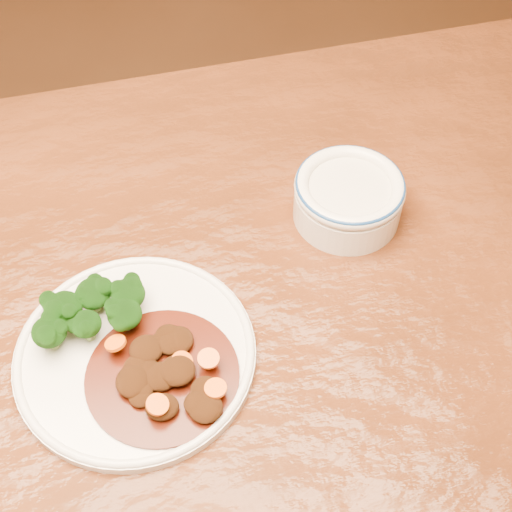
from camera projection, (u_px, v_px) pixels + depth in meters
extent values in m
cube|color=#55250F|center=(96.00, 344.00, 0.83)|extent=(1.60, 1.07, 0.04)
cylinder|color=#402710|center=(444.00, 208.00, 1.46)|extent=(0.06, 0.06, 0.71)
cylinder|color=silver|center=(136.00, 355.00, 0.79)|extent=(0.27, 0.27, 0.01)
torus|color=silver|center=(135.00, 352.00, 0.79)|extent=(0.27, 0.27, 0.01)
cylinder|color=#7E9F52|center=(131.00, 304.00, 0.82)|extent=(0.01, 0.01, 0.02)
ellipsoid|color=black|center=(128.00, 294.00, 0.80)|extent=(0.04, 0.04, 0.03)
cylinder|color=#7E9F52|center=(127.00, 324.00, 0.80)|extent=(0.01, 0.01, 0.02)
ellipsoid|color=black|center=(125.00, 314.00, 0.78)|extent=(0.04, 0.04, 0.03)
cylinder|color=#7E9F52|center=(53.00, 342.00, 0.79)|extent=(0.01, 0.01, 0.02)
ellipsoid|color=black|center=(49.00, 332.00, 0.77)|extent=(0.04, 0.04, 0.03)
cylinder|color=#7E9F52|center=(96.00, 304.00, 0.82)|extent=(0.01, 0.01, 0.02)
ellipsoid|color=black|center=(93.00, 293.00, 0.80)|extent=(0.04, 0.04, 0.03)
cylinder|color=#7E9F52|center=(89.00, 333.00, 0.79)|extent=(0.01, 0.01, 0.02)
ellipsoid|color=black|center=(86.00, 324.00, 0.78)|extent=(0.03, 0.03, 0.03)
cylinder|color=#7E9F52|center=(68.00, 318.00, 0.80)|extent=(0.01, 0.01, 0.02)
ellipsoid|color=black|center=(64.00, 307.00, 0.79)|extent=(0.04, 0.04, 0.03)
cylinder|color=#411106|center=(162.00, 376.00, 0.77)|extent=(0.17, 0.17, 0.00)
ellipsoid|color=black|center=(205.00, 407.00, 0.73)|extent=(0.04, 0.04, 0.02)
ellipsoid|color=black|center=(159.00, 341.00, 0.78)|extent=(0.02, 0.02, 0.01)
ellipsoid|color=black|center=(197.00, 403.00, 0.73)|extent=(0.03, 0.03, 0.01)
ellipsoid|color=black|center=(149.00, 371.00, 0.76)|extent=(0.03, 0.03, 0.01)
ellipsoid|color=black|center=(170.00, 343.00, 0.78)|extent=(0.03, 0.03, 0.01)
ellipsoid|color=black|center=(178.00, 340.00, 0.78)|extent=(0.03, 0.04, 0.02)
ellipsoid|color=black|center=(177.00, 371.00, 0.75)|extent=(0.04, 0.04, 0.02)
ellipsoid|color=black|center=(177.00, 367.00, 0.76)|extent=(0.03, 0.03, 0.02)
ellipsoid|color=black|center=(146.00, 350.00, 0.78)|extent=(0.04, 0.04, 0.02)
ellipsoid|color=black|center=(161.00, 376.00, 0.76)|extent=(0.04, 0.03, 0.02)
ellipsoid|color=black|center=(137.00, 368.00, 0.76)|extent=(0.03, 0.03, 0.02)
ellipsoid|color=black|center=(133.00, 381.00, 0.75)|extent=(0.04, 0.04, 0.02)
ellipsoid|color=black|center=(168.00, 333.00, 0.79)|extent=(0.03, 0.02, 0.01)
ellipsoid|color=black|center=(162.00, 407.00, 0.73)|extent=(0.04, 0.03, 0.02)
ellipsoid|color=black|center=(205.00, 389.00, 0.75)|extent=(0.03, 0.03, 0.02)
ellipsoid|color=black|center=(142.00, 390.00, 0.75)|extent=(0.02, 0.02, 0.01)
ellipsoid|color=black|center=(141.00, 397.00, 0.74)|extent=(0.03, 0.03, 0.01)
cylinder|color=#E3540C|center=(182.00, 361.00, 0.76)|extent=(0.03, 0.03, 0.01)
cylinder|color=#E3540C|center=(208.00, 359.00, 0.76)|extent=(0.03, 0.03, 0.01)
cylinder|color=#E3540C|center=(173.00, 375.00, 0.75)|extent=(0.03, 0.02, 0.01)
cylinder|color=#E3540C|center=(216.00, 388.00, 0.74)|extent=(0.03, 0.03, 0.01)
cylinder|color=#E3540C|center=(157.00, 405.00, 0.72)|extent=(0.03, 0.03, 0.01)
cylinder|color=#E3540C|center=(115.00, 343.00, 0.77)|extent=(0.03, 0.03, 0.01)
cylinder|color=silver|center=(347.00, 204.00, 0.91)|extent=(0.14, 0.14, 0.04)
cylinder|color=beige|center=(350.00, 189.00, 0.89)|extent=(0.11, 0.11, 0.01)
torus|color=silver|center=(350.00, 187.00, 0.88)|extent=(0.14, 0.14, 0.02)
torus|color=navy|center=(350.00, 184.00, 0.88)|extent=(0.14, 0.14, 0.01)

